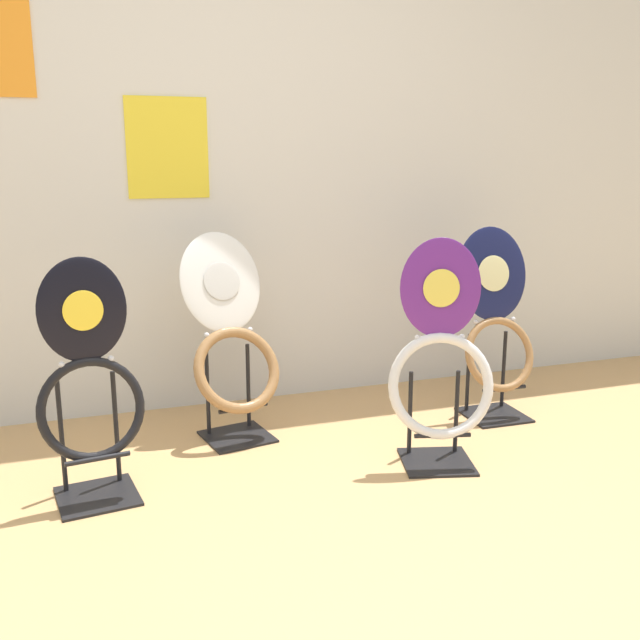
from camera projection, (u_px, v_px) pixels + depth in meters
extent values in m
cube|color=silver|center=(205.00, 140.00, 3.36)|extent=(8.00, 0.06, 2.60)
cube|color=yellow|center=(168.00, 148.00, 3.28)|extent=(0.37, 0.01, 0.46)
cube|color=black|center=(98.00, 496.00, 2.62)|extent=(0.31, 0.31, 0.01)
cylinder|color=black|center=(62.00, 435.00, 2.61)|extent=(0.02, 0.02, 0.44)
cylinder|color=black|center=(116.00, 427.00, 2.69)|extent=(0.02, 0.02, 0.44)
cylinder|color=black|center=(98.00, 459.00, 2.51)|extent=(0.22, 0.05, 0.02)
torus|color=black|center=(92.00, 409.00, 2.52)|extent=(0.38, 0.16, 0.37)
ellipsoid|color=black|center=(82.00, 310.00, 2.48)|extent=(0.31, 0.08, 0.37)
ellipsoid|color=yellow|center=(83.00, 311.00, 2.47)|extent=(0.14, 0.03, 0.14)
sphere|color=silver|center=(62.00, 365.00, 2.48)|extent=(0.02, 0.02, 0.02)
sphere|color=silver|center=(111.00, 359.00, 2.55)|extent=(0.02, 0.02, 0.02)
cube|color=black|center=(237.00, 437.00, 3.17)|extent=(0.33, 0.33, 0.01)
cylinder|color=black|center=(208.00, 392.00, 3.16)|extent=(0.02, 0.02, 0.39)
cylinder|color=black|center=(248.00, 385.00, 3.25)|extent=(0.02, 0.02, 0.39)
cylinder|color=black|center=(243.00, 408.00, 3.07)|extent=(0.22, 0.06, 0.02)
torus|color=#9E7042|center=(237.00, 370.00, 3.08)|extent=(0.43, 0.30, 0.36)
ellipsoid|color=white|center=(221.00, 282.00, 3.14)|extent=(0.40, 0.24, 0.44)
ellipsoid|color=silver|center=(222.00, 281.00, 3.13)|extent=(0.18, 0.09, 0.16)
sphere|color=silver|center=(207.00, 335.00, 3.07)|extent=(0.02, 0.02, 0.02)
sphere|color=silver|center=(250.00, 330.00, 3.17)|extent=(0.02, 0.02, 0.02)
cube|color=black|center=(437.00, 462.00, 2.91)|extent=(0.34, 0.34, 0.01)
cylinder|color=black|center=(410.00, 413.00, 2.95)|extent=(0.02, 0.02, 0.35)
cylinder|color=black|center=(456.00, 411.00, 2.97)|extent=(0.02, 0.02, 0.35)
cylinder|color=black|center=(442.00, 435.00, 2.81)|extent=(0.22, 0.08, 0.02)
torus|color=silver|center=(441.00, 386.00, 2.82)|extent=(0.45, 0.25, 0.42)
ellipsoid|color=#60237F|center=(441.00, 288.00, 2.80)|extent=(0.33, 0.14, 0.40)
ellipsoid|color=#E5CC4C|center=(441.00, 288.00, 2.78)|extent=(0.15, 0.06, 0.15)
sphere|color=silver|center=(418.00, 338.00, 2.82)|extent=(0.02, 0.02, 0.02)
sphere|color=silver|center=(462.00, 337.00, 2.83)|extent=(0.02, 0.02, 0.02)
cube|color=black|center=(494.00, 415.00, 3.44)|extent=(0.29, 0.29, 0.01)
cylinder|color=black|center=(468.00, 372.00, 3.45)|extent=(0.02, 0.02, 0.38)
cylinder|color=black|center=(504.00, 369.00, 3.51)|extent=(0.02, 0.02, 0.38)
cylinder|color=black|center=(504.00, 389.00, 3.33)|extent=(0.22, 0.02, 0.02)
torus|color=#9E7042|center=(500.00, 354.00, 3.35)|extent=(0.36, 0.18, 0.35)
ellipsoid|color=#141942|center=(492.00, 274.00, 3.37)|extent=(0.37, 0.13, 0.44)
ellipsoid|color=beige|center=(494.00, 273.00, 3.35)|extent=(0.17, 0.04, 0.17)
sphere|color=silver|center=(476.00, 322.00, 3.34)|extent=(0.02, 0.02, 0.02)
sphere|color=silver|center=(513.00, 319.00, 3.40)|extent=(0.02, 0.02, 0.02)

